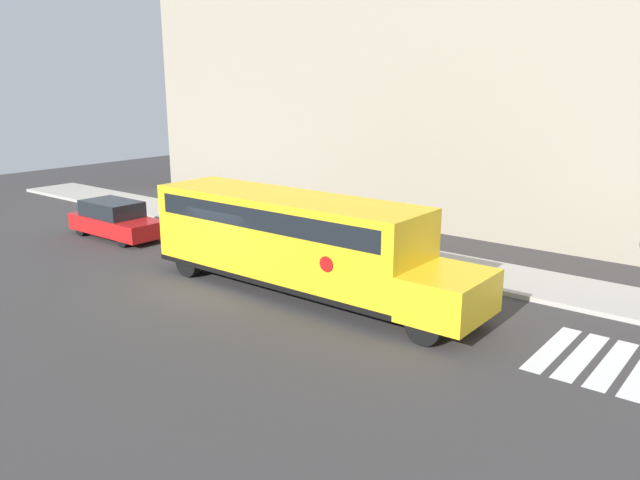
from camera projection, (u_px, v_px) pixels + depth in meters
The scene contains 5 objects.
ground_plane at pixel (215, 287), 20.14m from camera, with size 60.00×60.00×0.00m, color #3A3838.
sidewalk_strip at pixel (336, 244), 25.05m from camera, with size 44.00×3.00×0.15m.
building_backdrop at pixel (423, 71), 28.28m from camera, with size 32.00×4.00×13.70m.
school_bus at pixel (296, 238), 19.31m from camera, with size 11.33×2.57×3.04m.
parked_car at pixel (115, 220), 26.28m from camera, with size 4.59×1.75×1.55m.
Camera 1 is at (14.52, -12.87, 6.54)m, focal length 35.00 mm.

